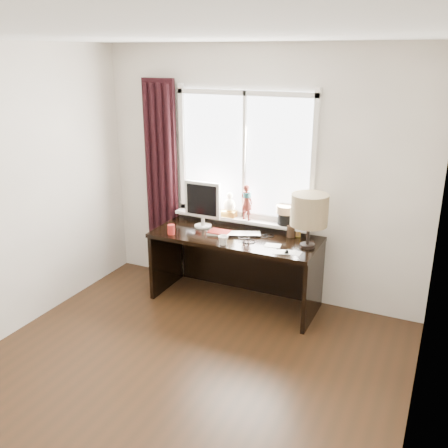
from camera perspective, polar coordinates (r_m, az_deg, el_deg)
The scene contains 17 objects.
floor at distance 4.10m, azimuth -7.17°, elevation -18.83°, with size 3.50×4.00×0.00m, color #362011.
ceiling at distance 3.24m, azimuth -9.18°, elevation 20.50°, with size 3.50×4.00×0.00m, color white.
wall_back at distance 5.17m, azimuth 4.04°, elevation 5.54°, with size 3.50×2.60×0.00m, color beige.
wall_right at distance 2.95m, azimuth 22.04°, elevation -6.53°, with size 4.00×2.60×0.00m, color beige.
laptop at distance 5.04m, azimuth 2.29°, elevation -1.16°, with size 0.34×0.22×0.03m, color silver.
mug at distance 4.79m, azimuth -0.10°, elevation -1.84°, with size 0.10×0.09×0.10m, color white.
red_cup at distance 5.09m, azimuth -6.05°, elevation -0.63°, with size 0.08×0.08×0.10m, color maroon.
window at distance 5.18m, azimuth 2.32°, elevation 5.63°, with size 1.52×0.20×1.40m.
curtain at distance 5.63m, azimuth -7.19°, elevation 4.62°, with size 0.38×0.09×2.25m.
desk at distance 5.21m, azimuth 1.72°, elevation -3.50°, with size 1.70×0.70×0.75m.
monitor at distance 5.21m, azimuth -2.47°, elevation 2.58°, with size 0.40×0.18×0.49m.
notebook_stack at distance 5.08m, azimuth -0.57°, elevation -0.95°, with size 0.25×0.20×0.03m.
brush_holder at distance 5.03m, azimuth 7.70°, elevation -0.79°, with size 0.09×0.09×0.25m.
icon_frame at distance 5.03m, azimuth 8.20°, elevation -0.77°, with size 0.10×0.04×0.13m.
table_lamp at distance 4.69m, azimuth 9.73°, elevation 1.53°, with size 0.35×0.35×0.52m.
loose_papers at distance 4.70m, azimuth 6.63°, elevation -2.97°, with size 0.39×0.27×0.00m.
desk_cables at distance 4.97m, azimuth 4.02°, elevation -1.63°, with size 0.26×0.38×0.01m.
Camera 1 is at (1.79, -2.70, 2.51)m, focal length 40.00 mm.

